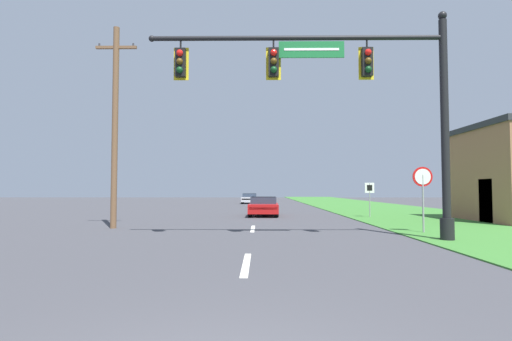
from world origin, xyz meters
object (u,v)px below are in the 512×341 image
utility_pole_near (115,123)px  stop_sign (423,184)px  signal_mast (360,96)px  route_sign_post (370,192)px  car_ahead (264,206)px  far_car (250,198)px

utility_pole_near → stop_sign: bearing=-8.3°
signal_mast → stop_sign: bearing=37.8°
signal_mast → route_sign_post: signal_mast is taller
signal_mast → car_ahead: signal_mast is taller
signal_mast → route_sign_post: size_ratio=4.95×
car_ahead → far_car: same height
far_car → route_sign_post: bearing=-71.8°
far_car → route_sign_post: 24.97m
stop_sign → utility_pole_near: (-12.58, 1.84, 2.70)m
stop_sign → route_sign_post: (0.26, 8.42, -0.34)m
far_car → stop_sign: (7.52, -32.13, 1.26)m
signal_mast → stop_sign: signal_mast is taller
stop_sign → signal_mast: bearing=-142.2°
signal_mast → stop_sign: (2.92, 2.27, -2.90)m
signal_mast → utility_pole_near: bearing=157.0°
car_ahead → signal_mast: bearing=-75.8°
stop_sign → utility_pole_near: 13.00m
signal_mast → far_car: 34.96m
far_car → signal_mast: bearing=-82.4°
car_ahead → far_car: (-1.49, 22.08, 0.00)m
signal_mast → car_ahead: 13.37m
signal_mast → route_sign_post: 11.62m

